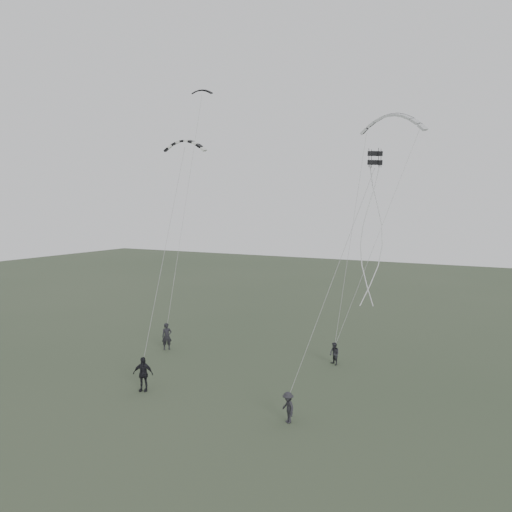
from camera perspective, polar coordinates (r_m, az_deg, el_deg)
The scene contains 9 objects.
ground at distance 30.88m, azimuth -7.15°, elevation -14.01°, with size 140.00×140.00×0.00m, color #34422D.
flyer_left at distance 37.25m, azimuth -10.15°, elevation -9.03°, with size 0.71×0.47×1.95m, color black.
flyer_right at distance 33.77m, azimuth 8.94°, elevation -10.97°, with size 0.72×0.56×1.48m, color #26262C.
flyer_center at distance 29.58m, azimuth -12.79°, elevation -13.00°, with size 1.15×0.48×1.96m, color black.
flyer_far at distance 25.12m, azimuth 3.68°, elevation -16.88°, with size 0.97×0.56×1.51m, color #232227.
kite_dark_small at distance 42.56m, azimuth -6.21°, elevation 18.32°, with size 1.66×0.50×0.53m, color black, non-canonical shape.
kite_pale_large at distance 37.11m, azimuth 15.38°, elevation 15.28°, with size 4.52×1.02×1.81m, color #A9ACAF, non-canonical shape.
kite_striped at distance 35.65m, azimuth -8.14°, elevation 12.90°, with size 2.91×0.73×1.15m, color black, non-canonical shape.
kite_box at distance 26.16m, azimuth 13.44°, elevation 10.84°, with size 0.56×0.56×0.68m, color black, non-canonical shape.
Camera 1 is at (16.79, -23.74, 10.40)m, focal length 35.00 mm.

